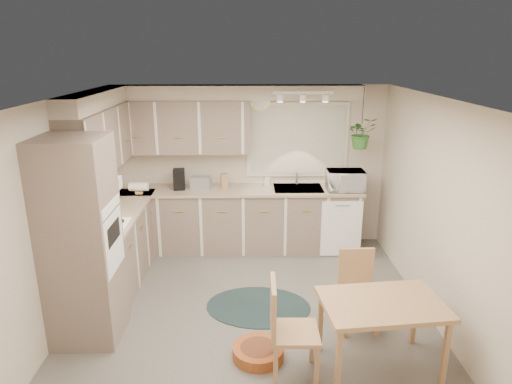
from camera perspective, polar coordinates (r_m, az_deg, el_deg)
The scene contains 35 objects.
floor at distance 5.37m, azimuth -0.63°, elevation -14.90°, with size 4.20×4.20×0.00m, color #636057.
ceiling at distance 4.57m, azimuth -0.73°, elevation 11.52°, with size 4.20×4.20×0.00m, color silver.
wall_back at distance 6.85m, azimuth -0.76°, elevation 3.24°, with size 4.00×0.04×2.40m, color beige.
wall_front at distance 2.95m, azimuth -0.48°, elevation -16.82°, with size 4.00×0.04×2.40m, color beige.
wall_left at distance 5.23m, azimuth -23.18°, elevation -2.66°, with size 0.04×4.20×2.40m, color beige.
wall_right at distance 5.24m, azimuth 21.78°, elevation -2.45°, with size 0.04×4.20×2.40m, color beige.
base_cab_left at distance 6.17m, azimuth -16.80°, elevation -6.51°, with size 0.60×1.85×0.90m, color gray.
base_cab_back at distance 6.79m, azimuth -2.42°, elevation -3.54°, with size 3.60×0.60×0.90m, color gray.
counter_left at distance 6.00m, azimuth -17.09°, elevation -2.39°, with size 0.64×1.89×0.04m, color tan.
counter_back at distance 6.63m, azimuth -2.47°, elevation 0.24°, with size 3.64×0.64×0.04m, color tan.
oven_stack at distance 4.84m, azimuth -21.01°, elevation -5.88°, with size 0.65×0.65×2.10m, color gray.
wall_oven_face at distance 4.74m, azimuth -17.36°, elevation -5.99°, with size 0.02×0.56×0.58m, color white.
upper_cab_left at distance 5.93m, azimuth -18.80°, elevation 6.30°, with size 0.35×2.00×0.75m, color gray.
upper_cab_back at distance 6.63m, azimuth -9.54°, elevation 8.05°, with size 2.00×0.35×0.75m, color gray.
soffit_left at distance 5.87m, azimuth -19.48°, elevation 10.84°, with size 0.30×2.00×0.20m, color beige.
soffit_back at distance 6.52m, azimuth -2.59°, elevation 12.33°, with size 3.60×0.30×0.20m, color beige.
cooktop at distance 5.47m, azimuth -18.62°, elevation -4.16°, with size 0.52×0.58×0.02m, color white.
range_hood at distance 5.33m, azimuth -19.29°, elevation 0.41°, with size 0.40×0.60×0.14m, color white.
window_blinds at distance 6.77m, azimuth 5.20°, elevation 6.48°, with size 1.40×0.02×1.00m, color beige.
window_frame at distance 6.78m, azimuth 5.19°, elevation 6.49°, with size 1.50×0.02×1.10m, color silver.
sink at distance 6.68m, azimuth 5.28°, elevation 0.13°, with size 0.70×0.48×0.10m, color #9EA1A6.
dishwasher_front at distance 6.64m, azimuth 10.62°, elevation -4.56°, with size 0.58×0.01×0.83m, color white.
track_light_bar at distance 6.16m, azimuth 5.89°, elevation 12.25°, with size 0.80×0.04×0.04m, color white.
wall_clock at distance 6.65m, azimuth 0.53°, elevation 11.40°, with size 0.30×0.30×0.03m, color gold.
dining_table at distance 4.57m, azimuth 15.21°, elevation -16.81°, with size 1.09×0.73×0.68m, color tan.
chair_left at distance 4.27m, azimuth 4.93°, elevation -16.80°, with size 0.44×0.44×0.94m, color tan.
chair_back at distance 5.02m, azimuth 12.77°, elevation -12.17°, with size 0.40×0.40×0.85m, color tan.
braided_rug at distance 5.48m, azimuth 0.29°, elevation -14.12°, with size 1.22×0.91×0.01m, color black.
pet_bed at distance 4.69m, azimuth 0.28°, elevation -19.38°, with size 0.50×0.50×0.12m, color #A35520.
microwave at distance 6.63m, azimuth 11.12°, elevation 1.70°, with size 0.52×0.29×0.36m, color white.
soap_bottle at distance 6.77m, azimuth 1.44°, elevation 1.13°, with size 0.08×0.17×0.08m, color white.
hanging_plant at distance 6.54m, azimuth 13.01°, elevation 6.79°, with size 0.39×0.44×0.34m, color #366F2C.
coffee_maker at distance 6.67m, azimuth -9.59°, elevation 1.59°, with size 0.16×0.20×0.29m, color black.
toaster at distance 6.66m, azimuth -6.88°, elevation 1.18°, with size 0.29×0.17×0.18m, color #9EA1A6.
knife_block at distance 6.66m, azimuth -3.98°, elevation 1.42°, with size 0.10×0.10×0.21m, color tan.
Camera 1 is at (-0.01, -4.55, 2.85)m, focal length 32.00 mm.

